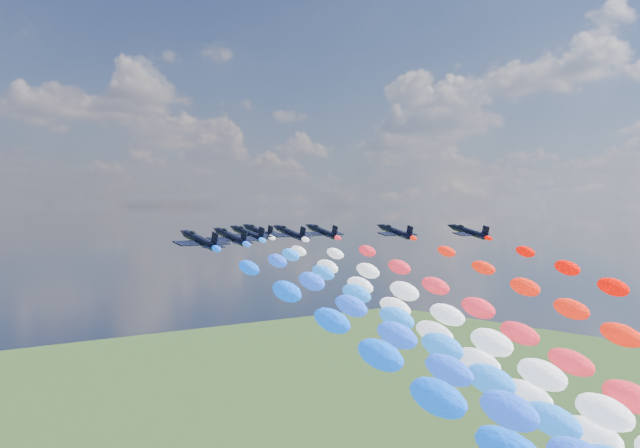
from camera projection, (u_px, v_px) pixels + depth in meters
jet_0 at (200, 240)px, 126.13m from camera, size 9.90×13.29×5.49m
jet_1 at (231, 237)px, 140.78m from camera, size 9.48×12.98×5.49m
jet_2 at (248, 234)px, 156.94m from camera, size 10.26×13.54×5.49m
trail_2 at (520, 421)px, 104.43m from camera, size 6.23×131.19×51.24m
jet_3 at (290, 233)px, 160.74m from camera, size 9.60×13.07×5.49m
trail_3 at (573, 413)px, 108.24m from camera, size 6.23×131.19×51.24m
jet_4 at (259, 231)px, 170.02m from camera, size 9.69×13.14×5.49m
trail_4 at (505, 397)px, 117.52m from camera, size 6.23×131.19×51.24m
jet_5 at (322, 232)px, 169.31m from camera, size 9.76×13.19×5.49m
trail_5 at (599, 398)px, 116.80m from camera, size 6.23×131.19×51.24m
jet_6 at (396, 232)px, 167.74m from camera, size 9.89×13.28×5.49m
jet_7 at (469, 232)px, 167.25m from camera, size 9.61×13.08×5.49m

